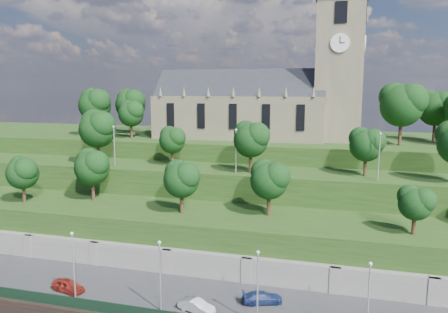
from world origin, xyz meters
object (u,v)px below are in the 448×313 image
(car_left, at_px, (68,286))
(car_right, at_px, (262,297))
(car_middle, at_px, (196,306))
(church, at_px, (266,99))

(car_left, xyz_separation_m, car_right, (21.39, 3.17, -0.07))
(car_middle, xyz_separation_m, car_right, (6.10, 3.60, -0.03))
(car_left, height_order, car_right, car_left)
(church, xyz_separation_m, car_right, (6.89, -39.10, -19.90))
(church, distance_m, car_middle, 47.11)
(car_left, bearing_deg, car_right, -67.60)
(church, distance_m, car_right, 44.41)
(car_right, bearing_deg, car_middle, 99.93)
(church, relative_size, car_right, 9.06)
(church, xyz_separation_m, car_middle, (0.78, -42.70, -19.88))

